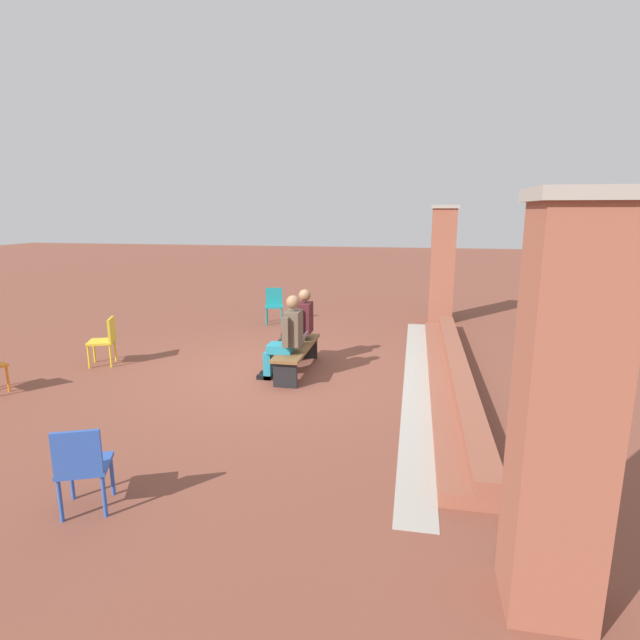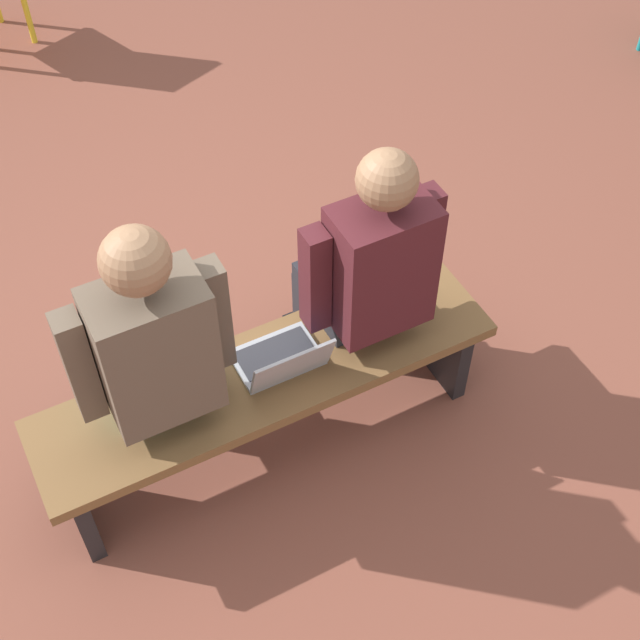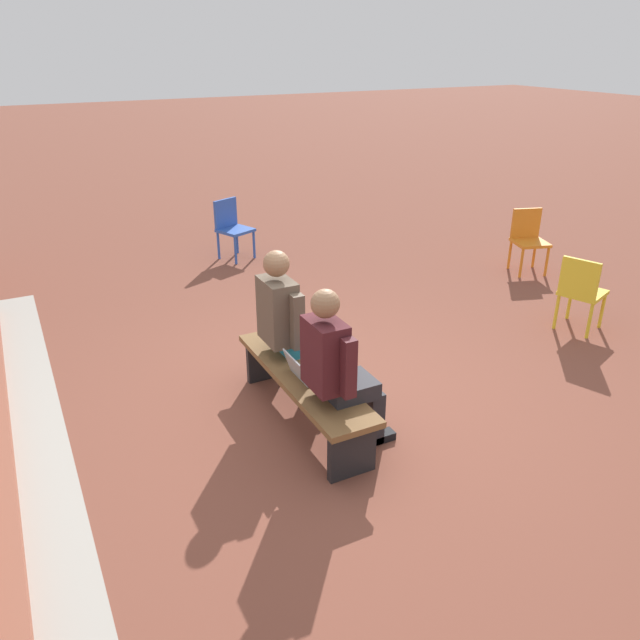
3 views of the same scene
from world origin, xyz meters
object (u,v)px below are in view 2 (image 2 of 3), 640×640
Objects in this scene: bench at (268,387)px; person_student at (365,271)px; person_adult at (149,351)px; laptop at (282,360)px.

person_student reaches higher than bench.
bench is 0.55m from person_adult.
person_student is at bearing 179.87° from person_adult.
person_student is 0.85m from person_adult.
person_adult is (0.40, -0.07, 0.38)m from bench.
bench is 0.16m from laptop.
person_adult is (0.85, -0.00, 0.01)m from person_student.
laptop is at bearing 11.59° from person_student.
person_student is 0.45m from laptop.
laptop is at bearing 169.18° from bench.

